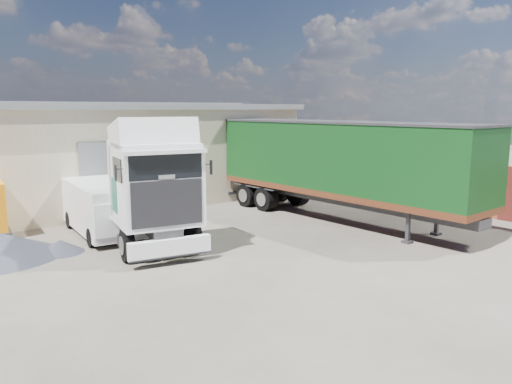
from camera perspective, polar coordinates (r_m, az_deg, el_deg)
ground at (r=17.23m, az=5.02°, el=-7.60°), size 120.00×120.00×0.00m
brick_boundary_wall at (r=29.29m, az=13.53°, el=1.79°), size 0.35×26.00×2.50m
tractor_unit at (r=18.42m, az=-12.04°, el=-0.21°), size 4.03×7.49×4.79m
box_trailer at (r=22.86m, az=9.42°, el=3.58°), size 3.27×13.62×4.50m
panel_van at (r=20.94m, az=-16.93°, el=-1.84°), size 2.58×5.31×2.10m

